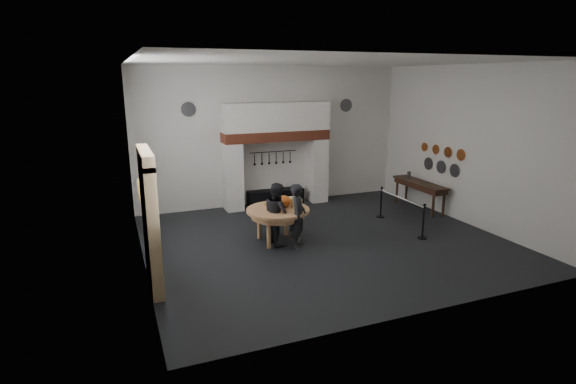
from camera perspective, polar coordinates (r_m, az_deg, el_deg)
name	(u,v)px	position (r m, az deg, el deg)	size (l,w,h in m)	color
floor	(324,240)	(11.84, 4.66, -6.15)	(9.00, 8.00, 0.02)	black
ceiling	(328,62)	(11.10, 5.15, 16.17)	(9.00, 8.00, 0.02)	silver
wall_back	(272,136)	(14.90, -2.00, 7.08)	(9.00, 0.02, 4.50)	silver
wall_front	(432,193)	(7.95, 17.78, -0.11)	(9.00, 0.02, 4.50)	silver
wall_left	(137,169)	(10.11, -18.64, 2.82)	(0.02, 8.00, 4.50)	silver
wall_right	(468,146)	(13.84, 21.91, 5.49)	(0.02, 8.00, 4.50)	silver
chimney_pier_left	(233,177)	(14.35, -7.05, 1.93)	(0.55, 0.70, 2.15)	silver
chimney_pier_right	(317,170)	(15.33, 3.68, 2.82)	(0.55, 0.70, 2.15)	silver
hearth_brick_band	(276,136)	(14.57, -1.54, 7.15)	(3.50, 0.72, 0.32)	#9E442B
chimney_hood	(276,117)	(14.50, -1.55, 9.55)	(3.50, 0.70, 0.90)	silver
iron_range	(276,197)	(15.03, -1.58, -0.63)	(1.90, 0.45, 0.50)	black
utensil_rail	(273,152)	(14.90, -1.88, 5.14)	(0.02, 0.02, 1.60)	black
door_recess	(146,227)	(9.40, -17.59, -4.27)	(0.04, 1.10, 2.50)	black
door_jamb_near	(154,235)	(8.72, -16.67, -5.29)	(0.22, 0.30, 2.60)	tan
door_jamb_far	(147,214)	(10.05, -17.42, -2.74)	(0.22, 0.30, 2.60)	tan
door_lintel	(145,157)	(9.07, -17.70, 4.21)	(0.22, 1.70, 0.30)	tan
wall_plaque	(139,189)	(11.03, -18.36, 0.30)	(0.05, 0.34, 0.44)	gold
work_table	(278,210)	(11.50, -1.29, -2.32)	(1.62, 1.62, 0.07)	tan
pumpkin	(284,201)	(11.60, -0.55, -1.19)	(0.36, 0.36, 0.31)	#ED5721
cheese_block_big	(297,203)	(11.58, 1.11, -1.39)	(0.22, 0.22, 0.24)	#DCCB83
cheese_block_small	(292,201)	(11.85, 0.46, -1.13)	(0.18, 0.18, 0.20)	#FFED98
wicker_basket	(274,207)	(11.27, -1.75, -1.90)	(0.32, 0.32, 0.22)	olive
bread_loaf	(270,203)	(11.75, -2.35, -1.45)	(0.31, 0.18, 0.13)	olive
visitor_near	(298,216)	(11.12, 1.28, -3.05)	(0.59, 0.39, 1.63)	black
visitor_far	(277,214)	(11.34, -1.37, -2.78)	(0.78, 0.61, 1.60)	black
side_table	(420,183)	(14.93, 16.42, 1.13)	(0.55, 2.20, 0.06)	#351C13
pewter_jug	(409,175)	(15.37, 15.10, 2.12)	(0.12, 0.12, 0.22)	#4A494E
copper_pan_a	(461,155)	(14.00, 21.12, 4.41)	(0.34, 0.34, 0.03)	#C6662D
copper_pan_b	(448,152)	(14.40, 19.65, 4.79)	(0.32, 0.32, 0.03)	#C6662D
copper_pan_c	(436,149)	(14.81, 18.27, 5.15)	(0.30, 0.30, 0.03)	#C6662D
copper_pan_d	(425,147)	(15.24, 16.95, 5.49)	(0.28, 0.28, 0.03)	#C6662D
pewter_plate_left	(455,171)	(14.23, 20.40, 2.57)	(0.40, 0.40, 0.03)	#4C4C51
pewter_plate_mid	(441,167)	(14.67, 18.85, 3.03)	(0.40, 0.40, 0.03)	#4C4C51
pewter_plate_right	(428,164)	(15.12, 17.40, 3.47)	(0.40, 0.40, 0.03)	#4C4C51
pewter_plate_back_left	(188,109)	(14.10, -12.54, 10.22)	(0.44, 0.44, 0.03)	#4C4C51
pewter_plate_back_right	(346,105)	(15.88, 7.40, 10.87)	(0.44, 0.44, 0.03)	#4C4C51
barrier_post_near	(423,222)	(12.33, 16.81, -3.69)	(0.05, 0.05, 0.90)	black
barrier_post_far	(381,203)	(13.87, 11.74, -1.36)	(0.05, 0.05, 0.90)	black
barrier_rope	(402,198)	(12.98, 14.23, -0.77)	(0.04, 0.04, 2.00)	silver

